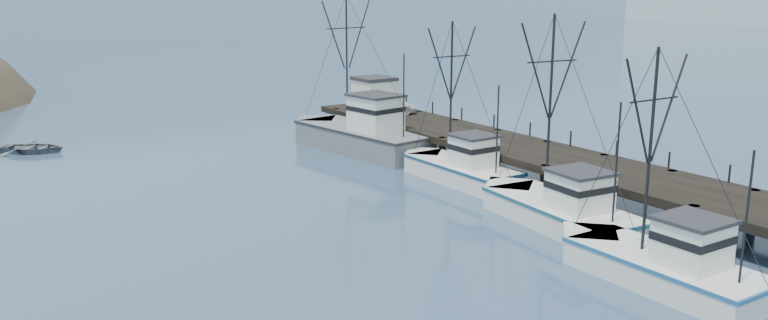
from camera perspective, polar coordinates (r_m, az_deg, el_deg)
ground at (r=31.19m, az=11.68°, el=-10.72°), size 400.00×400.00×0.00m
pier at (r=50.95m, az=10.24°, el=0.75°), size 6.00×44.00×2.00m
distant_ridge at (r=192.68m, az=-24.57°, el=8.34°), size 360.00×40.00×26.00m
trawler_near at (r=41.07m, az=13.10°, el=-3.67°), size 4.58×11.32×11.41m
trawler_mid at (r=34.43m, az=20.23°, el=-7.49°), size 3.53×10.28×10.38m
trawler_far at (r=49.06m, az=5.71°, el=-0.63°), size 3.32×10.18×10.62m
work_vessel at (r=57.58m, az=-1.92°, el=1.92°), size 5.87×14.34×12.12m
pier_shed at (r=64.64m, az=-0.75°, el=5.14°), size 3.00×3.20×2.80m
pickup_truck at (r=62.37m, az=0.25°, el=4.16°), size 5.34×4.04×1.35m
motorboat at (r=63.23m, az=-25.19°, el=0.54°), size 5.97×5.66×1.01m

